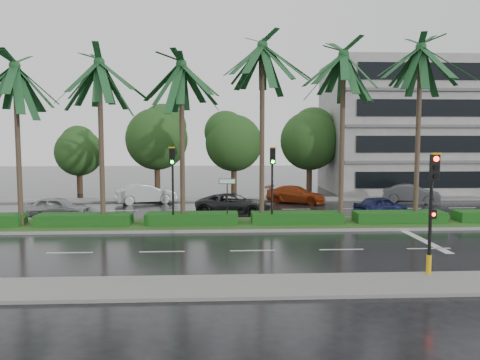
{
  "coord_description": "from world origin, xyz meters",
  "views": [
    {
      "loc": [
        -1.58,
        -25.34,
        4.98
      ],
      "look_at": [
        -0.24,
        1.5,
        2.58
      ],
      "focal_mm": 35.0,
      "sensor_mm": 36.0,
      "label": 1
    }
  ],
  "objects_px": {
    "car_silver": "(57,208)",
    "car_grey": "(412,194)",
    "street_sign": "(227,190)",
    "signal_median_left": "(172,175)",
    "car_red": "(296,194)",
    "car_blue": "(381,206)",
    "car_darkgrey": "(233,204)",
    "car_white": "(146,194)",
    "signal_near": "(432,209)"
  },
  "relations": [
    {
      "from": "car_blue",
      "to": "signal_median_left",
      "type": "bearing_deg",
      "value": 84.36
    },
    {
      "from": "street_sign",
      "to": "car_grey",
      "type": "distance_m",
      "value": 17.33
    },
    {
      "from": "signal_median_left",
      "to": "car_white",
      "type": "xyz_separation_m",
      "value": [
        -3.0,
        10.16,
        -2.24
      ]
    },
    {
      "from": "car_white",
      "to": "car_red",
      "type": "relative_size",
      "value": 1.0
    },
    {
      "from": "car_red",
      "to": "car_darkgrey",
      "type": "bearing_deg",
      "value": 160.78
    },
    {
      "from": "signal_near",
      "to": "car_blue",
      "type": "bearing_deg",
      "value": 77.37
    },
    {
      "from": "street_sign",
      "to": "signal_near",
      "type": "bearing_deg",
      "value": -54.66
    },
    {
      "from": "signal_near",
      "to": "street_sign",
      "type": "distance_m",
      "value": 12.11
    },
    {
      "from": "car_silver",
      "to": "car_red",
      "type": "relative_size",
      "value": 0.87
    },
    {
      "from": "signal_near",
      "to": "car_grey",
      "type": "distance_m",
      "value": 20.74
    },
    {
      "from": "signal_median_left",
      "to": "car_blue",
      "type": "height_order",
      "value": "signal_median_left"
    },
    {
      "from": "car_white",
      "to": "car_silver",
      "type": "bearing_deg",
      "value": 125.98
    },
    {
      "from": "car_red",
      "to": "car_blue",
      "type": "distance_m",
      "value": 7.63
    },
    {
      "from": "car_red",
      "to": "street_sign",
      "type": "bearing_deg",
      "value": 175.36
    },
    {
      "from": "car_darkgrey",
      "to": "signal_near",
      "type": "bearing_deg",
      "value": -144.43
    },
    {
      "from": "car_white",
      "to": "car_darkgrey",
      "type": "xyz_separation_m",
      "value": [
        6.5,
        -5.45,
        -0.08
      ]
    },
    {
      "from": "signal_median_left",
      "to": "street_sign",
      "type": "relative_size",
      "value": 1.68
    },
    {
      "from": "car_blue",
      "to": "car_darkgrey",
      "type": "bearing_deg",
      "value": 62.36
    },
    {
      "from": "signal_near",
      "to": "car_darkgrey",
      "type": "bearing_deg",
      "value": 114.29
    },
    {
      "from": "signal_near",
      "to": "car_darkgrey",
      "type": "xyz_separation_m",
      "value": [
        -6.5,
        14.41,
        -1.83
      ]
    },
    {
      "from": "signal_median_left",
      "to": "car_grey",
      "type": "bearing_deg",
      "value": 28.67
    },
    {
      "from": "car_darkgrey",
      "to": "car_grey",
      "type": "relative_size",
      "value": 1.14
    },
    {
      "from": "car_grey",
      "to": "signal_near",
      "type": "bearing_deg",
      "value": -177.46
    },
    {
      "from": "car_silver",
      "to": "signal_median_left",
      "type": "bearing_deg",
      "value": -114.14
    },
    {
      "from": "signal_median_left",
      "to": "car_silver",
      "type": "height_order",
      "value": "signal_median_left"
    },
    {
      "from": "signal_median_left",
      "to": "car_darkgrey",
      "type": "bearing_deg",
      "value": 53.42
    },
    {
      "from": "signal_near",
      "to": "car_silver",
      "type": "bearing_deg",
      "value": 142.58
    },
    {
      "from": "car_darkgrey",
      "to": "car_blue",
      "type": "height_order",
      "value": "car_darkgrey"
    },
    {
      "from": "car_silver",
      "to": "car_blue",
      "type": "relative_size",
      "value": 1.07
    },
    {
      "from": "signal_median_left",
      "to": "car_grey",
      "type": "distance_m",
      "value": 20.08
    },
    {
      "from": "street_sign",
      "to": "signal_median_left",
      "type": "bearing_deg",
      "value": -176.53
    },
    {
      "from": "street_sign",
      "to": "car_silver",
      "type": "height_order",
      "value": "street_sign"
    },
    {
      "from": "signal_near",
      "to": "car_white",
      "type": "bearing_deg",
      "value": 123.22
    },
    {
      "from": "car_red",
      "to": "signal_near",
      "type": "bearing_deg",
      "value": -150.64
    },
    {
      "from": "car_blue",
      "to": "street_sign",
      "type": "bearing_deg",
      "value": 87.85
    },
    {
      "from": "car_silver",
      "to": "car_blue",
      "type": "xyz_separation_m",
      "value": [
        20.5,
        0.0,
        -0.05
      ]
    },
    {
      "from": "car_white",
      "to": "car_grey",
      "type": "distance_m",
      "value": 20.51
    },
    {
      "from": "street_sign",
      "to": "car_red",
      "type": "distance_m",
      "value": 11.23
    },
    {
      "from": "car_darkgrey",
      "to": "car_grey",
      "type": "xyz_separation_m",
      "value": [
        14.0,
        4.85,
        0.03
      ]
    },
    {
      "from": "car_darkgrey",
      "to": "car_red",
      "type": "relative_size",
      "value": 1.07
    },
    {
      "from": "signal_near",
      "to": "car_grey",
      "type": "xyz_separation_m",
      "value": [
        7.5,
        19.26,
        -1.8
      ]
    },
    {
      "from": "car_red",
      "to": "car_white",
      "type": "bearing_deg",
      "value": 113.46
    },
    {
      "from": "car_silver",
      "to": "car_red",
      "type": "height_order",
      "value": "car_silver"
    },
    {
      "from": "signal_median_left",
      "to": "car_red",
      "type": "bearing_deg",
      "value": 49.24
    },
    {
      "from": "car_silver",
      "to": "car_grey",
      "type": "xyz_separation_m",
      "value": [
        25.0,
        5.87,
        0.03
      ]
    },
    {
      "from": "car_silver",
      "to": "car_darkgrey",
      "type": "relative_size",
      "value": 0.81
    },
    {
      "from": "signal_median_left",
      "to": "car_silver",
      "type": "relative_size",
      "value": 1.1
    },
    {
      "from": "car_silver",
      "to": "car_darkgrey",
      "type": "distance_m",
      "value": 11.05
    },
    {
      "from": "signal_median_left",
      "to": "car_white",
      "type": "height_order",
      "value": "signal_median_left"
    },
    {
      "from": "car_red",
      "to": "car_blue",
      "type": "height_order",
      "value": "car_red"
    }
  ]
}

